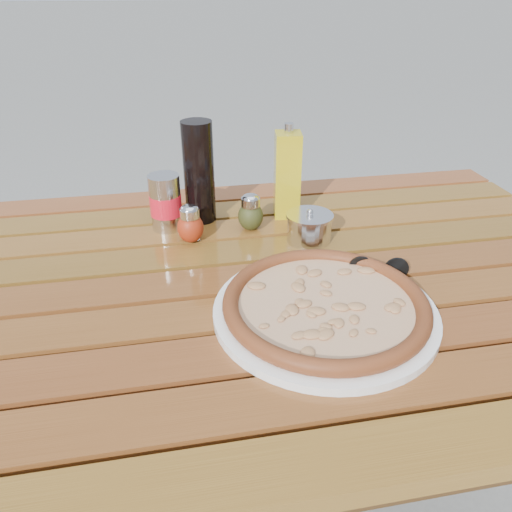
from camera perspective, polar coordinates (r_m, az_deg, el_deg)
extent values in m
cube|color=#3D1D0D|center=(1.65, 19.90, -4.73)|extent=(0.06, 0.06, 0.70)
cube|color=#3B240D|center=(0.94, 0.23, -4.84)|extent=(1.36, 0.86, 0.04)
cube|color=#56340F|center=(0.63, 7.85, -22.95)|extent=(1.40, 0.09, 0.03)
cube|color=#50260E|center=(0.69, 5.22, -16.48)|extent=(1.40, 0.09, 0.03)
cube|color=#4E230D|center=(0.76, 3.17, -11.12)|extent=(1.40, 0.09, 0.03)
cube|color=#51280E|center=(0.84, 1.55, -6.70)|extent=(1.40, 0.09, 0.03)
cube|color=#4E250D|center=(0.92, 0.23, -3.04)|extent=(1.40, 0.09, 0.03)
cube|color=#4E2F0D|center=(1.01, -0.86, 0.01)|extent=(1.40, 0.09, 0.03)
cube|color=#58310F|center=(1.09, -1.78, 2.58)|extent=(1.40, 0.09, 0.03)
cube|color=#53330E|center=(1.19, -2.56, 4.76)|extent=(1.40, 0.09, 0.03)
cube|color=#5B2810|center=(1.28, -3.24, 6.63)|extent=(1.40, 0.09, 0.03)
cylinder|color=white|center=(0.82, 7.86, -6.32)|extent=(0.38, 0.38, 0.01)
cylinder|color=beige|center=(0.81, 7.92, -5.63)|extent=(0.33, 0.33, 0.01)
torus|color=black|center=(0.81, 7.94, -5.34)|extent=(0.35, 0.35, 0.03)
ellipsoid|color=#AE3013|center=(1.03, -7.50, 3.21)|extent=(0.06, 0.06, 0.06)
cylinder|color=white|center=(1.01, -7.62, 4.89)|extent=(0.05, 0.05, 0.02)
ellipsoid|color=silver|center=(1.01, -7.66, 5.35)|extent=(0.04, 0.04, 0.02)
ellipsoid|color=#3E421A|center=(1.07, -0.62, 4.57)|extent=(0.07, 0.07, 0.06)
cylinder|color=silver|center=(1.06, -0.63, 6.20)|extent=(0.05, 0.05, 0.02)
ellipsoid|color=silver|center=(1.05, -0.63, 6.65)|extent=(0.05, 0.05, 0.02)
cylinder|color=black|center=(1.09, -6.54, 9.47)|extent=(0.07, 0.07, 0.22)
cylinder|color=silver|center=(1.08, -10.30, 6.06)|extent=(0.08, 0.08, 0.12)
cylinder|color=red|center=(1.08, -10.28, 5.82)|extent=(0.09, 0.09, 0.04)
cube|color=gold|center=(1.11, 3.59, 9.17)|extent=(0.06, 0.06, 0.19)
cylinder|color=silver|center=(1.08, 3.77, 14.39)|extent=(0.02, 0.02, 0.02)
cylinder|color=silver|center=(1.03, 6.08, 3.13)|extent=(0.12, 0.12, 0.05)
cylinder|color=white|center=(1.01, 6.17, 4.59)|extent=(0.13, 0.13, 0.01)
sphere|color=silver|center=(1.01, 6.19, 5.00)|extent=(0.02, 0.02, 0.01)
cylinder|color=black|center=(0.92, 11.86, -1.26)|extent=(0.04, 0.02, 0.04)
cylinder|color=black|center=(0.93, 15.75, -1.40)|extent=(0.04, 0.02, 0.04)
cube|color=black|center=(0.93, 13.85, -1.12)|extent=(0.02, 0.01, 0.00)
cube|color=black|center=(0.94, 13.02, -1.67)|extent=(0.09, 0.03, 0.00)
cube|color=black|center=(0.95, 14.17, -1.52)|extent=(0.09, 0.03, 0.00)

